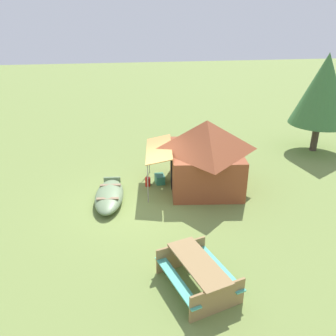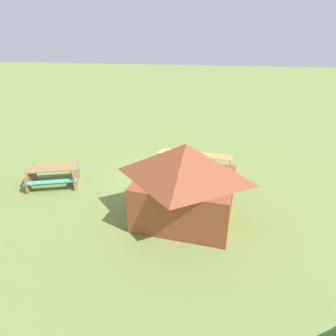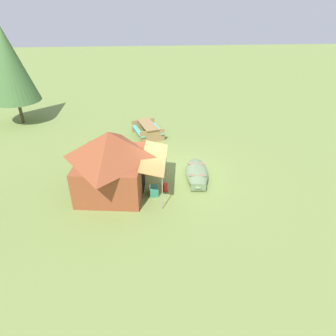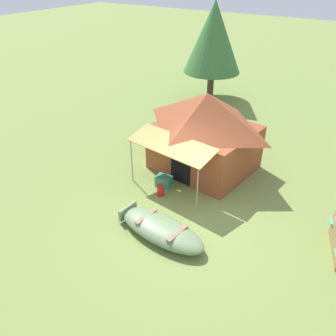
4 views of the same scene
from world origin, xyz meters
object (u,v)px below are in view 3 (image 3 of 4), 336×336
at_px(pine_tree_back_left, 9,64).
at_px(picnic_table, 148,129).
at_px(canvas_cabin_tent, 111,161).
at_px(beached_rowboat, 197,173).
at_px(fuel_can, 165,187).
at_px(cooler_box, 154,191).

bearing_deg(pine_tree_back_left, picnic_table, -109.31).
relative_size(canvas_cabin_tent, pine_tree_back_left, 0.68).
distance_m(beached_rowboat, fuel_can, 1.83).
distance_m(picnic_table, cooler_box, 6.04).
bearing_deg(beached_rowboat, picnic_table, 24.15).
bearing_deg(beached_rowboat, fuel_can, 124.11).
bearing_deg(fuel_can, canvas_cabin_tent, 81.82).
xyz_separation_m(canvas_cabin_tent, cooler_box, (-0.52, -1.71, -1.22)).
bearing_deg(cooler_box, picnic_table, 1.26).
distance_m(beached_rowboat, cooler_box, 2.36).
bearing_deg(fuel_can, beached_rowboat, -55.89).
height_order(beached_rowboat, pine_tree_back_left, pine_tree_back_left).
xyz_separation_m(beached_rowboat, fuel_can, (-1.02, 1.51, -0.05)).
bearing_deg(fuel_can, picnic_table, 6.28).
distance_m(beached_rowboat, picnic_table, 5.26).
bearing_deg(pine_tree_back_left, cooler_box, -137.01).
bearing_deg(canvas_cabin_tent, beached_rowboat, -79.30).
bearing_deg(picnic_table, beached_rowboat, -155.85).
relative_size(beached_rowboat, picnic_table, 1.17).
distance_m(fuel_can, pine_tree_back_left, 12.84).
height_order(picnic_table, fuel_can, picnic_table).
relative_size(beached_rowboat, cooler_box, 5.45).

